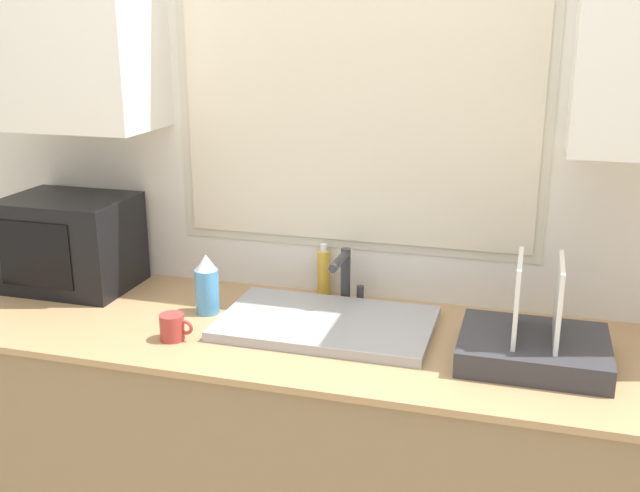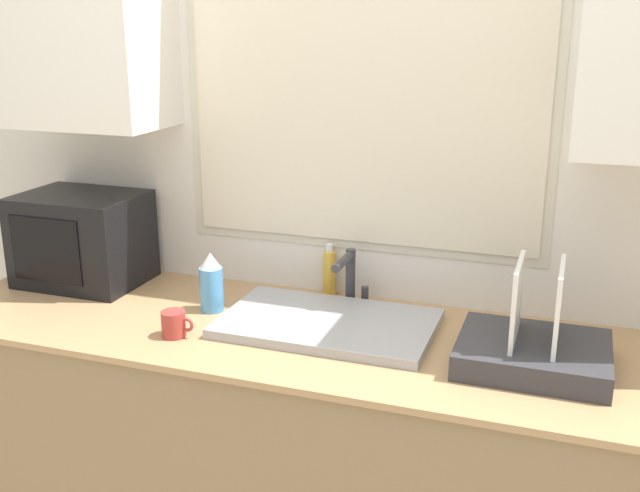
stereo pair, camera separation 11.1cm
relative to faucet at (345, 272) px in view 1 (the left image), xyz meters
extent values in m
cube|color=#8C7251|center=(0.00, -0.24, -0.59)|extent=(2.47, 0.68, 0.92)
cube|color=tan|center=(0.00, -0.24, -0.12)|extent=(2.50, 0.71, 0.02)
cube|color=silver|center=(0.00, 0.13, 0.25)|extent=(6.00, 0.06, 2.60)
cube|color=beige|center=(0.00, 0.10, 0.56)|extent=(1.20, 0.01, 1.02)
cube|color=beige|center=(0.00, 0.10, 0.56)|extent=(1.14, 0.01, 0.96)
cube|color=white|center=(-0.89, -0.06, 0.77)|extent=(0.53, 0.32, 0.65)
cube|color=#9EA0A5|center=(-0.01, -0.20, -0.10)|extent=(0.63, 0.40, 0.03)
cylinder|color=#333338|center=(-0.01, 0.03, -0.02)|extent=(0.03, 0.03, 0.18)
cylinder|color=#333338|center=(-0.01, -0.05, 0.06)|extent=(0.03, 0.16, 0.03)
cylinder|color=#333338|center=(0.04, 0.03, -0.08)|extent=(0.02, 0.02, 0.06)
cube|color=black|center=(-0.95, -0.09, 0.05)|extent=(0.41, 0.31, 0.32)
cube|color=black|center=(-0.98, -0.24, 0.05)|extent=(0.27, 0.01, 0.22)
cube|color=#333338|center=(0.59, -0.26, -0.08)|extent=(0.40, 0.33, 0.07)
cube|color=white|center=(0.54, -0.26, 0.07)|extent=(0.01, 0.22, 0.22)
cube|color=white|center=(0.65, -0.26, 0.07)|extent=(0.01, 0.22, 0.22)
cylinder|color=#4C99D8|center=(-0.40, -0.19, -0.04)|extent=(0.07, 0.07, 0.14)
cone|color=silver|center=(-0.40, -0.19, 0.06)|extent=(0.07, 0.07, 0.05)
cylinder|color=gold|center=(-0.09, 0.07, -0.03)|extent=(0.04, 0.04, 0.16)
cylinder|color=white|center=(-0.09, 0.07, 0.06)|extent=(0.02, 0.02, 0.03)
cylinder|color=#A53833|center=(-0.41, -0.41, -0.07)|extent=(0.07, 0.07, 0.08)
torus|color=#A53833|center=(-0.37, -0.41, -0.07)|extent=(0.04, 0.01, 0.04)
camera|label=1|loc=(0.56, -2.21, 0.79)|focal=42.00mm
camera|label=2|loc=(0.66, -2.17, 0.79)|focal=42.00mm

